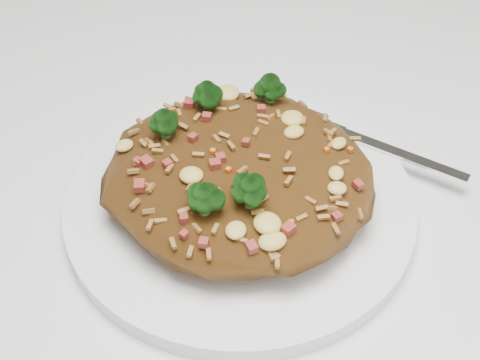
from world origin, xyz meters
name	(u,v)px	position (x,y,z in m)	size (l,w,h in m)	color
dining_table	(227,274)	(0.00, 0.00, 0.66)	(1.20, 0.80, 0.75)	silver
plate	(240,203)	(0.01, -0.01, 0.76)	(0.24, 0.24, 0.01)	white
fried_rice	(239,166)	(0.01, -0.01, 0.79)	(0.18, 0.17, 0.06)	brown
fork	(371,143)	(0.10, 0.06, 0.77)	(0.16, 0.07, 0.00)	silver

